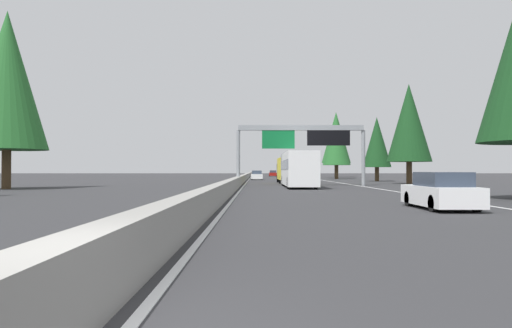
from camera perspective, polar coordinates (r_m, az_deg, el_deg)
name	(u,v)px	position (r m, az deg, el deg)	size (l,w,h in m)	color
ground_plane	(245,181)	(64.14, -1.28, -2.12)	(320.00, 320.00, 0.00)	#2D2D30
median_barrier	(246,176)	(84.13, -1.17, -1.48)	(180.00, 0.56, 0.90)	gray
shoulder_stripe_right	(320,180)	(74.80, 7.76, -1.91)	(160.00, 0.16, 0.01)	silver
shoulder_stripe_median	(249,180)	(74.13, -0.91, -1.92)	(160.00, 0.16, 0.01)	silver
sign_gantry_overhead	(303,138)	(46.72, 5.65, 3.19)	(0.50, 12.68, 5.96)	gray
sedan_far_left	(441,192)	(20.18, 21.39, -3.15)	(4.40, 1.80, 1.47)	white
bus_far_center	(298,168)	(42.78, 5.09, -0.51)	(11.50, 2.55, 3.10)	white
sedan_mid_left	(257,175)	(75.25, 0.10, -1.39)	(4.40, 1.80, 1.47)	white
sedan_mid_right	(273,174)	(115.67, 2.04, -1.16)	(4.40, 1.80, 1.47)	maroon
box_truck_near_center	(288,170)	(56.83, 3.87, -0.67)	(8.50, 2.40, 2.95)	gold
conifer_right_near	(409,123)	(56.12, 17.97, 4.74)	(4.97, 4.97, 11.30)	#4C3823
conifer_right_mid	(377,142)	(67.39, 14.38, 2.55)	(3.90, 3.90, 8.87)	#4C3823
conifer_right_far	(336,141)	(82.96, 9.69, 2.80)	(4.81, 4.81, 10.93)	#4C3823
conifer_right_distant	(336,137)	(102.98, 9.64, 3.17)	(6.18, 6.18, 14.05)	#4C3823
conifer_left_near	(7,80)	(44.14, -27.84, 8.93)	(6.43, 6.43, 14.61)	#4C3823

